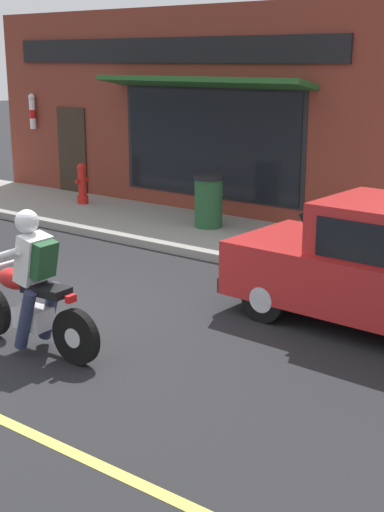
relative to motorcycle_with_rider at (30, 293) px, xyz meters
name	(u,v)px	position (x,y,z in m)	size (l,w,h in m)	color
ground_plane	(25,321)	(0.52, 0.78, -0.68)	(80.00, 80.00, 0.00)	black
sidewalk_curb	(118,218)	(5.44, 3.78, -0.61)	(2.60, 22.00, 0.14)	gray
storefront_building	(170,112)	(6.97, 3.63, 1.43)	(1.25, 9.91, 4.20)	maroon
motorcycle_with_rider	(30,293)	(0.00, 0.00, 0.00)	(0.56, 2.02, 1.62)	black
trash_bin	(209,201)	(5.66, 1.67, -0.04)	(0.56, 0.56, 0.98)	#23512D
fire_hydrant	(82,184)	(5.82, 5.17, -0.11)	(0.36, 0.24, 0.88)	red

